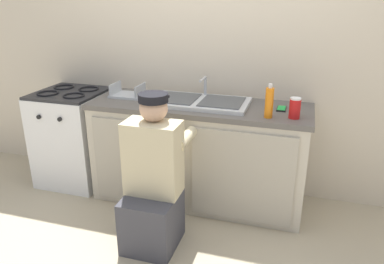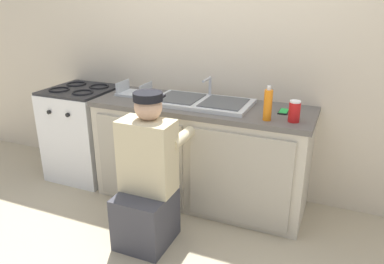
{
  "view_description": "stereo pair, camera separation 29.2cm",
  "coord_description": "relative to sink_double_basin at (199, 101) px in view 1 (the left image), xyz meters",
  "views": [
    {
      "loc": [
        0.8,
        -2.52,
        1.73
      ],
      "look_at": [
        0.0,
        0.1,
        0.7
      ],
      "focal_mm": 35.0,
      "sensor_mm": 36.0,
      "label": 1
    },
    {
      "loc": [
        1.07,
        -2.42,
        1.73
      ],
      "look_at": [
        0.0,
        0.1,
        0.7
      ],
      "focal_mm": 35.0,
      "sensor_mm": 36.0,
      "label": 2
    }
  ],
  "objects": [
    {
      "name": "cell_phone",
      "position": [
        0.65,
        0.04,
        -0.01
      ],
      "size": [
        0.07,
        0.14,
        0.01
      ],
      "color": "black",
      "rests_on": "countertop"
    },
    {
      "name": "ground_plane",
      "position": [
        0.0,
        -0.3,
        -0.89
      ],
      "size": [
        12.0,
        12.0,
        0.0
      ],
      "primitive_type": "plane",
      "color": "tan"
    },
    {
      "name": "back_wall",
      "position": [
        0.0,
        0.35,
        0.36
      ],
      "size": [
        6.0,
        0.1,
        2.5
      ],
      "primitive_type": "cube",
      "color": "beige",
      "rests_on": "ground_plane"
    },
    {
      "name": "sink_double_basin",
      "position": [
        0.0,
        0.0,
        0.0
      ],
      "size": [
        0.8,
        0.44,
        0.19
      ],
      "color": "silver",
      "rests_on": "countertop"
    },
    {
      "name": "plumber_person",
      "position": [
        -0.13,
        -0.69,
        -0.43
      ],
      "size": [
        0.42,
        0.61,
        1.1
      ],
      "color": "#3F3F47",
      "rests_on": "ground_plane"
    },
    {
      "name": "soap_bottle_orange",
      "position": [
        0.58,
        -0.2,
        0.09
      ],
      "size": [
        0.06,
        0.06,
        0.25
      ],
      "color": "orange",
      "rests_on": "countertop"
    },
    {
      "name": "counter_cabinet",
      "position": [
        0.0,
        -0.01,
        -0.47
      ],
      "size": [
        1.77,
        0.62,
        0.83
      ],
      "color": "beige",
      "rests_on": "ground_plane"
    },
    {
      "name": "dish_rack_tray",
      "position": [
        -0.66,
        0.04,
        0.01
      ],
      "size": [
        0.28,
        0.22,
        0.11
      ],
      "color": "#B2B7BC",
      "rests_on": "countertop"
    },
    {
      "name": "countertop",
      "position": [
        0.0,
        -0.0,
        -0.04
      ],
      "size": [
        1.81,
        0.62,
        0.04
      ],
      "primitive_type": "cube",
      "color": "#5B5651",
      "rests_on": "counter_cabinet"
    },
    {
      "name": "stove_range",
      "position": [
        -1.23,
        -0.0,
        -0.45
      ],
      "size": [
        0.59,
        0.62,
        0.89
      ],
      "color": "white",
      "rests_on": "ground_plane"
    },
    {
      "name": "soda_cup_red",
      "position": [
        0.76,
        -0.16,
        0.06
      ],
      "size": [
        0.08,
        0.08,
        0.15
      ],
      "color": "red",
      "rests_on": "countertop"
    }
  ]
}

